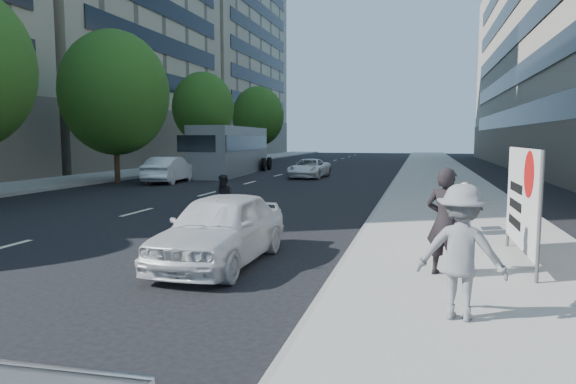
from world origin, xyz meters
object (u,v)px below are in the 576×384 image
(seated_protester, at_px, (458,205))
(pedestrian_woman, at_px, (445,222))
(white_sedan_mid, at_px, (169,170))
(protest_banner, at_px, (522,198))
(white_sedan_near, at_px, (221,228))
(white_sedan_far, at_px, (309,168))
(motorcycle, at_px, (225,200))
(bus, at_px, (232,151))
(jogger, at_px, (461,252))

(seated_protester, relative_size, pedestrian_woman, 0.69)
(white_sedan_mid, bearing_deg, protest_banner, 128.92)
(white_sedan_near, bearing_deg, pedestrian_woman, -3.98)
(white_sedan_near, xyz_separation_m, white_sedan_far, (-2.99, 22.46, -0.12))
(pedestrian_woman, bearing_deg, seated_protester, -71.16)
(seated_protester, bearing_deg, white_sedan_near, -142.16)
(motorcycle, xyz_separation_m, bus, (-7.18, 19.69, 1.00))
(pedestrian_woman, relative_size, motorcycle, 0.93)
(protest_banner, xyz_separation_m, motorcycle, (-7.70, 4.11, -0.76))
(seated_protester, distance_m, motorcycle, 6.86)
(pedestrian_woman, height_order, white_sedan_mid, pedestrian_woman)
(jogger, distance_m, white_sedan_mid, 24.31)
(white_sedan_far, relative_size, motorcycle, 2.12)
(white_sedan_near, bearing_deg, white_sedan_mid, 121.63)
(white_sedan_near, bearing_deg, seated_protester, 39.01)
(white_sedan_mid, height_order, bus, bus)
(pedestrian_woman, relative_size, bus, 0.15)
(motorcycle, height_order, bus, bus)
(jogger, xyz_separation_m, protest_banner, (1.34, 3.56, 0.35))
(motorcycle, bearing_deg, protest_banner, -26.36)
(white_sedan_far, xyz_separation_m, bus, (-6.11, 2.32, 1.03))
(seated_protester, distance_m, white_sedan_near, 6.09)
(white_sedan_mid, distance_m, white_sedan_far, 8.88)
(pedestrian_woman, xyz_separation_m, white_sedan_far, (-7.32, 22.85, -0.49))
(white_sedan_mid, bearing_deg, bus, -102.14)
(seated_protester, distance_m, white_sedan_mid, 19.86)
(jogger, height_order, white_sedan_mid, jogger)
(protest_banner, bearing_deg, white_sedan_far, 112.22)
(protest_banner, xyz_separation_m, white_sedan_far, (-8.77, 21.48, -0.80))
(bus, bearing_deg, seated_protester, -61.62)
(white_sedan_far, bearing_deg, motorcycle, -82.53)
(white_sedan_mid, bearing_deg, seated_protester, 132.49)
(pedestrian_woman, bearing_deg, protest_banner, -111.22)
(white_sedan_far, bearing_deg, white_sedan_near, -78.48)
(motorcycle, bearing_deg, pedestrian_woman, -39.53)
(jogger, relative_size, bus, 0.15)
(pedestrian_woman, relative_size, protest_banner, 0.62)
(jogger, bearing_deg, bus, -54.39)
(jogger, distance_m, motorcycle, 9.97)
(pedestrian_woman, relative_size, white_sedan_mid, 0.42)
(jogger, height_order, protest_banner, protest_banner)
(white_sedan_mid, xyz_separation_m, white_sedan_far, (6.99, 5.47, -0.14))
(jogger, bearing_deg, pedestrian_woman, -77.84)
(pedestrian_woman, height_order, white_sedan_far, pedestrian_woman)
(seated_protester, bearing_deg, pedestrian_woman, -96.60)
(pedestrian_woman, xyz_separation_m, white_sedan_mid, (-14.31, 17.37, -0.36))
(jogger, bearing_deg, white_sedan_near, -20.86)
(seated_protester, xyz_separation_m, jogger, (-0.37, -6.31, 0.17))
(protest_banner, distance_m, motorcycle, 8.76)
(white_sedan_mid, bearing_deg, jogger, 120.75)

